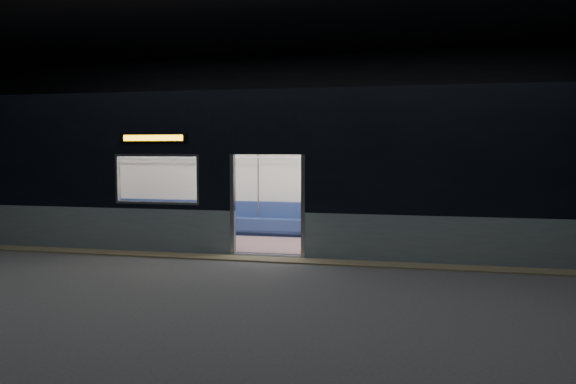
% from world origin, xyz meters
% --- Properties ---
extents(station_floor, '(24.00, 14.00, 0.01)m').
position_xyz_m(station_floor, '(0.00, 0.00, -0.01)').
color(station_floor, '#47494C').
rests_on(station_floor, ground).
extents(station_envelope, '(24.00, 14.00, 5.00)m').
position_xyz_m(station_envelope, '(0.00, 0.00, 3.66)').
color(station_envelope, black).
rests_on(station_envelope, station_floor).
extents(tactile_strip, '(22.80, 0.50, 0.03)m').
position_xyz_m(tactile_strip, '(0.00, 0.55, 0.01)').
color(tactile_strip, '#8C7F59').
rests_on(tactile_strip, station_floor).
extents(metro_car, '(18.00, 3.04, 3.35)m').
position_xyz_m(metro_car, '(-0.00, 2.54, 1.85)').
color(metro_car, '#83949C').
rests_on(metro_car, station_floor).
extents(passenger, '(0.41, 0.65, 1.28)m').
position_xyz_m(passenger, '(0.56, 3.55, 0.76)').
color(passenger, black).
rests_on(passenger, metro_car).
extents(handbag, '(0.29, 0.27, 0.12)m').
position_xyz_m(handbag, '(0.53, 3.35, 0.65)').
color(handbag, black).
rests_on(handbag, passenger).
extents(transit_map, '(0.99, 0.03, 0.64)m').
position_xyz_m(transit_map, '(3.93, 3.85, 1.47)').
color(transit_map, white).
rests_on(transit_map, metro_car).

